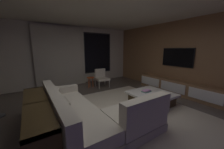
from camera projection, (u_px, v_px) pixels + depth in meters
The scene contains 13 objects.
floor at pixel (117, 114), 3.30m from camera, with size 9.20×9.20×0.00m, color #564C44.
back_wall_with_window at pixel (71, 56), 5.97m from camera, with size 6.60×0.30×2.70m.
media_wall at pixel (186, 58), 4.68m from camera, with size 0.12×7.80×2.70m.
ceiling at pixel (118, 0), 2.77m from camera, with size 8.20×8.20×0.00m, color beige.
area_rug at pixel (130, 112), 3.41m from camera, with size 3.20×3.80×0.01m, color beige.
sectional_couch at pixel (89, 115), 2.71m from camera, with size 1.98×2.50×0.82m.
coffee_table at pixel (151, 98), 3.89m from camera, with size 1.16×1.16×0.36m.
book_stack_on_coffee_table at pixel (146, 91), 3.95m from camera, with size 0.29×0.17×0.06m.
accent_chair_near_window at pixel (101, 77), 5.72m from camera, with size 0.60×0.62×0.78m.
side_stool at pixel (91, 79), 5.54m from camera, with size 0.32×0.32×0.46m.
media_console at pixel (177, 87), 4.79m from camera, with size 0.46×3.10×0.52m.
mounted_tv at pixel (177, 57), 4.83m from camera, with size 0.05×1.20×0.69m.
console_table_behind_couch at pixel (38, 119), 2.30m from camera, with size 0.40×2.10×0.74m.
Camera 1 is at (-1.78, -2.46, 1.66)m, focal length 20.51 mm.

